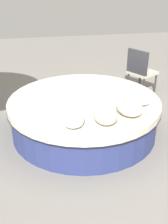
# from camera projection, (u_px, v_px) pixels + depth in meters

# --- Properties ---
(ground_plane) EXTENTS (16.00, 16.00, 0.00)m
(ground_plane) POSITION_uv_depth(u_px,v_px,m) (84.00, 130.00, 4.70)
(ground_plane) COLOR gray
(round_bed) EXTENTS (2.47, 2.47, 0.59)m
(round_bed) POSITION_uv_depth(u_px,v_px,m) (84.00, 115.00, 4.56)
(round_bed) COLOR navy
(round_bed) RESTS_ON ground_plane
(throw_pillow_0) EXTENTS (0.54, 0.34, 0.18)m
(throw_pillow_0) POSITION_uv_depth(u_px,v_px,m) (71.00, 117.00, 3.67)
(throw_pillow_0) COLOR white
(throw_pillow_0) RESTS_ON round_bed
(throw_pillow_1) EXTENTS (0.41, 0.33, 0.22)m
(throw_pillow_1) POSITION_uv_depth(u_px,v_px,m) (105.00, 115.00, 3.68)
(throw_pillow_1) COLOR beige
(throw_pillow_1) RESTS_ON round_bed
(throw_pillow_2) EXTENTS (0.49, 0.37, 0.19)m
(throw_pillow_2) POSITION_uv_depth(u_px,v_px,m) (129.00, 107.00, 3.93)
(throw_pillow_2) COLOR beige
(throw_pillow_2) RESTS_ON round_bed
(throw_pillow_3) EXTENTS (0.55, 0.40, 0.15)m
(throw_pillow_3) POSITION_uv_depth(u_px,v_px,m) (138.00, 97.00, 4.31)
(throw_pillow_3) COLOR white
(throw_pillow_3) RESTS_ON round_bed
(patio_chair) EXTENTS (0.70, 0.69, 0.98)m
(patio_chair) POSITION_uv_depth(u_px,v_px,m) (140.00, 69.00, 5.97)
(patio_chair) COLOR #333338
(patio_chair) RESTS_ON ground_plane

